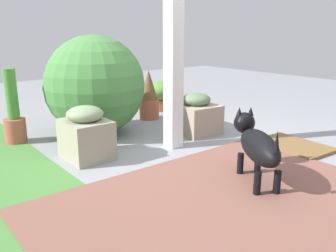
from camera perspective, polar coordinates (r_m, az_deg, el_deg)
The scene contains 11 objects.
ground_plane at distance 3.23m, azimuth 3.88°, elevation -5.19°, with size 12.00×12.00×0.00m, color gray.
brick_path at distance 2.41m, azimuth 10.27°, elevation -12.55°, with size 1.80×2.40×0.02m, color brown.
porch_pillar at distance 3.37m, azimuth 0.91°, elevation 16.31°, with size 0.14×0.14×2.38m, color white.
stone_planter_nearest at distance 3.96m, azimuth 4.44°, elevation 1.70°, with size 0.50×0.45×0.45m.
stone_planter_mid at distance 3.25m, azimuth -12.86°, elevation -1.26°, with size 0.44×0.36×0.48m.
round_shrub at distance 3.94m, azimuth -11.51°, elevation 6.27°, with size 1.07×1.07×1.07m, color #447E3E.
terracotta_pot_spiky at distance 4.59m, azimuth -3.05°, elevation 4.79°, with size 0.25×0.25×0.63m.
terracotta_pot_broad at distance 5.07m, azimuth -1.39°, elevation 5.23°, with size 0.43×0.43×0.41m.
terracotta_pot_tall at distance 3.93m, azimuth -23.22°, elevation 1.35°, with size 0.21×0.21×0.75m.
dog at distance 2.73m, azimuth 13.89°, elevation -2.82°, with size 0.70×0.52×0.51m.
doormat at distance 3.74m, azimuth 19.28°, elevation -2.94°, with size 0.69×0.47×0.03m, color brown.
Camera 1 is at (-2.22, 2.06, 1.12)m, focal length 38.46 mm.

